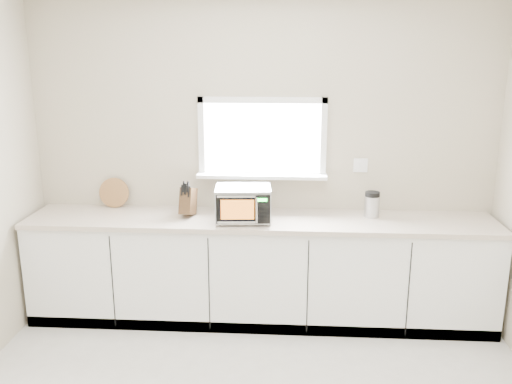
{
  "coord_description": "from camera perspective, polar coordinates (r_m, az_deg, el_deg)",
  "views": [
    {
      "loc": [
        0.24,
        -2.63,
        2.29
      ],
      "look_at": [
        -0.03,
        1.55,
        1.18
      ],
      "focal_mm": 38.0,
      "sensor_mm": 36.0,
      "label": 1
    }
  ],
  "objects": [
    {
      "name": "countertop",
      "position": [
        4.54,
        0.44,
        -3.01
      ],
      "size": [
        3.92,
        0.64,
        0.04
      ],
      "primitive_type": "cube",
      "color": "beige",
      "rests_on": "cabinets"
    },
    {
      "name": "cabinets",
      "position": [
        4.71,
        0.44,
        -8.3
      ],
      "size": [
        3.92,
        0.6,
        0.88
      ],
      "primitive_type": "cube",
      "color": "white",
      "rests_on": "ground"
    },
    {
      "name": "microwave",
      "position": [
        4.43,
        -1.35,
        -1.18
      ],
      "size": [
        0.47,
        0.39,
        0.29
      ],
      "rotation": [
        0.0,
        0.0,
        0.08
      ],
      "color": "black",
      "rests_on": "countertop"
    },
    {
      "name": "back_wall",
      "position": [
        4.72,
        0.67,
        3.49
      ],
      "size": [
        4.0,
        0.17,
        2.7
      ],
      "color": "#B9AB93",
      "rests_on": "ground"
    },
    {
      "name": "cutting_board",
      "position": [
        4.98,
        -14.71,
        -0.07
      ],
      "size": [
        0.27,
        0.06,
        0.27
      ],
      "primitive_type": "cylinder",
      "rotation": [
        1.4,
        0.0,
        0.0
      ],
      "color": "olive",
      "rests_on": "countertop"
    },
    {
      "name": "coffee_grinder",
      "position": [
        4.65,
        12.1,
        -1.26
      ],
      "size": [
        0.13,
        0.13,
        0.22
      ],
      "rotation": [
        0.0,
        0.0,
        0.05
      ],
      "color": "#AFB1B6",
      "rests_on": "countertop"
    },
    {
      "name": "knife_block",
      "position": [
        4.6,
        -7.16,
        -0.9
      ],
      "size": [
        0.14,
        0.23,
        0.31
      ],
      "rotation": [
        0.0,
        0.0,
        -0.17
      ],
      "color": "#4D321B",
      "rests_on": "countertop"
    }
  ]
}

